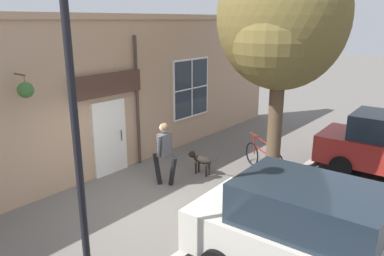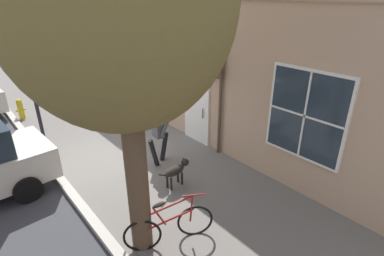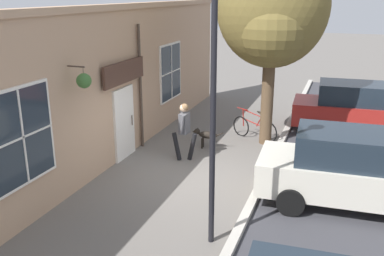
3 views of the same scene
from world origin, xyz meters
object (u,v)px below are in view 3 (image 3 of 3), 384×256
object	(u,v)px
dog_on_leash	(206,135)
parked_car_far_end	(356,108)
leaning_bicycle	(254,128)
street_lamp	(214,71)
pedestrian_walking	(184,126)
street_tree_by_curb	(272,11)
parked_car_mid_block	(353,170)

from	to	relation	value
dog_on_leash	parked_car_far_end	world-z (taller)	parked_car_far_end
leaning_bicycle	street_lamp	size ratio (longest dim) A/B	0.31
pedestrian_walking	parked_car_far_end	xyz separation A→B (m)	(4.65, 4.33, -0.14)
pedestrian_walking	street_tree_by_curb	distance (m)	4.28
street_tree_by_curb	leaning_bicycle	world-z (taller)	street_tree_by_curb
street_tree_by_curb	parked_car_far_end	bearing A→B (deg)	39.16
dog_on_leash	leaning_bicycle	world-z (taller)	leaning_bicycle
street_tree_by_curb	street_lamp	bearing A→B (deg)	-89.62
pedestrian_walking	street_lamp	distance (m)	4.93
dog_on_leash	leaning_bicycle	distance (m)	1.86
parked_car_mid_block	street_lamp	world-z (taller)	street_lamp
pedestrian_walking	leaning_bicycle	size ratio (longest dim) A/B	1.04
pedestrian_walking	street_tree_by_curb	xyz separation A→B (m)	(1.97, 2.15, 3.13)
pedestrian_walking	parked_car_far_end	distance (m)	6.36
street_tree_by_curb	parked_car_mid_block	xyz separation A→B (m)	(2.58, -3.47, -3.27)
leaning_bicycle	pedestrian_walking	bearing A→B (deg)	-120.72
dog_on_leash	street_tree_by_curb	bearing A→B (deg)	30.41
dog_on_leash	parked_car_mid_block	world-z (taller)	parked_car_mid_block
leaning_bicycle	parked_car_far_end	world-z (taller)	parked_car_far_end
dog_on_leash	street_lamp	distance (m)	6.05
parked_car_mid_block	street_tree_by_curb	bearing A→B (deg)	126.70
street_tree_by_curb	parked_car_far_end	xyz separation A→B (m)	(2.68, 2.18, -3.27)
dog_on_leash	parked_car_mid_block	xyz separation A→B (m)	(4.27, -2.48, 0.45)
pedestrian_walking	dog_on_leash	world-z (taller)	pedestrian_walking
dog_on_leash	parked_car_mid_block	bearing A→B (deg)	-30.15
pedestrian_walking	parked_car_mid_block	distance (m)	4.75
leaning_bicycle	parked_car_far_end	xyz separation A→B (m)	(3.14, 1.77, 0.50)
pedestrian_walking	street_lamp	bearing A→B (deg)	-62.28
parked_car_far_end	street_lamp	distance (m)	8.93
dog_on_leash	street_lamp	size ratio (longest dim) A/B	0.19
street_lamp	leaning_bicycle	bearing A→B (deg)	94.42
parked_car_mid_block	street_lamp	xyz separation A→B (m)	(-2.54, -2.51, 2.50)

